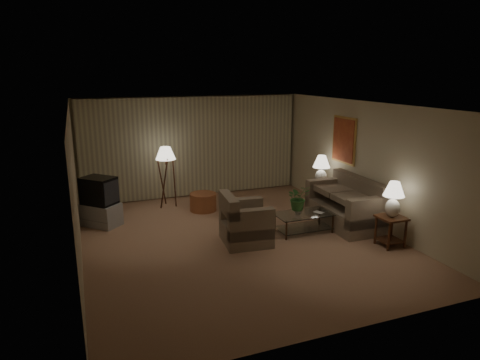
% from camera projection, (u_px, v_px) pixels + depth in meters
% --- Properties ---
extents(ground, '(7.00, 7.00, 0.00)m').
position_uv_depth(ground, '(238.00, 239.00, 8.73)').
color(ground, '#A77C5C').
rests_on(ground, ground).
extents(room_shell, '(6.04, 7.02, 2.72)m').
position_uv_depth(room_shell, '(215.00, 143.00, 9.67)').
color(room_shell, beige).
rests_on(room_shell, ground).
extents(sofa, '(1.93, 1.03, 0.84)m').
position_uv_depth(sofa, '(344.00, 206.00, 9.46)').
color(sofa, '#83725E').
rests_on(sofa, ground).
extents(armchair, '(1.12, 1.08, 0.79)m').
position_uv_depth(armchair, '(246.00, 223.00, 8.46)').
color(armchair, '#83725E').
rests_on(armchair, ground).
extents(side_table_near, '(0.49, 0.49, 0.60)m').
position_uv_depth(side_table_near, '(391.00, 226.00, 8.29)').
color(side_table_near, '#33190D').
rests_on(side_table_near, ground).
extents(side_table_far, '(0.56, 0.47, 0.60)m').
position_uv_depth(side_table_far, '(320.00, 192.00, 10.64)').
color(side_table_far, '#33190D').
rests_on(side_table_far, ground).
extents(table_lamp_near, '(0.40, 0.40, 0.70)m').
position_uv_depth(table_lamp_near, '(394.00, 196.00, 8.14)').
color(table_lamp_near, white).
rests_on(table_lamp_near, side_table_near).
extents(table_lamp_far, '(0.42, 0.42, 0.73)m').
position_uv_depth(table_lamp_far, '(321.00, 167.00, 10.49)').
color(table_lamp_far, white).
rests_on(table_lamp_far, side_table_far).
extents(coffee_table, '(1.23, 0.67, 0.41)m').
position_uv_depth(coffee_table, '(304.00, 220.00, 9.03)').
color(coffee_table, silver).
rests_on(coffee_table, ground).
extents(tv_cabinet, '(1.34, 1.34, 0.50)m').
position_uv_depth(tv_cabinet, '(101.00, 214.00, 9.45)').
color(tv_cabinet, '#9D9C9F').
rests_on(tv_cabinet, ground).
extents(crt_tv, '(1.19, 1.19, 0.60)m').
position_uv_depth(crt_tv, '(99.00, 191.00, 9.32)').
color(crt_tv, black).
rests_on(crt_tv, tv_cabinet).
extents(floor_lamp, '(0.49, 0.49, 1.52)m').
position_uv_depth(floor_lamp, '(166.00, 176.00, 10.66)').
color(floor_lamp, '#33190D').
rests_on(floor_lamp, ground).
extents(ottoman, '(0.76, 0.76, 0.43)m').
position_uv_depth(ottoman, '(203.00, 202.00, 10.47)').
color(ottoman, '#9E5835').
rests_on(ottoman, ground).
extents(vase, '(0.17, 0.17, 0.15)m').
position_uv_depth(vase, '(298.00, 211.00, 8.93)').
color(vase, silver).
rests_on(vase, coffee_table).
extents(flowers, '(0.49, 0.43, 0.53)m').
position_uv_depth(flowers, '(298.00, 195.00, 8.85)').
color(flowers, '#3A7835').
rests_on(flowers, vase).
extents(book, '(0.22, 0.24, 0.02)m').
position_uv_depth(book, '(317.00, 213.00, 8.99)').
color(book, olive).
rests_on(book, coffee_table).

